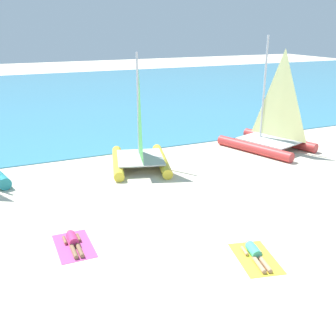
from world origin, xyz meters
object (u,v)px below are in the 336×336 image
Objects in this scene: sailboat_yellow at (140,151)px; towel_left at (74,246)px; towel_right at (256,258)px; sunbather_left at (73,241)px; sunbather_right at (255,253)px; sailboat_red at (270,133)px.

towel_left is at bearing -110.41° from sailboat_yellow.
sailboat_yellow is at bearing 91.72° from towel_right.
towel_right is at bearing -31.45° from sunbather_left.
sunbather_right is (4.86, -2.96, 0.00)m from sunbather_left.
towel_left is at bearing 162.28° from sunbather_right.
sunbather_left is 5.71m from towel_right.
towel_right is (-7.38, -9.09, -0.90)m from sailboat_red.
sunbather_left is (0.00, 0.07, 0.13)m from towel_left.
towel_left is (-4.57, -6.25, -0.80)m from sailboat_yellow.
sailboat_red is 11.68m from sunbather_right.
sunbather_left is at bearing -172.33° from sailboat_red.
sailboat_yellow reaches higher than sunbather_left.
towel_right is 1.22× the size of sunbather_right.
sunbather_right is at bearing -147.96° from sailboat_red.
towel_right is at bearing -31.38° from towel_left.
sailboat_red is at bearing 26.92° from sunbather_left.
sailboat_yellow is 7.71m from sunbather_left.
towel_left is 5.67m from towel_right.
sailboat_yellow is 3.49× the size of sunbather_right.
towel_right is at bearing -90.00° from sunbather_right.
sunbather_left reaches higher than towel_left.
sunbather_right is at bearing -30.82° from sunbather_left.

